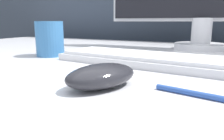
% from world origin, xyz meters
% --- Properties ---
extents(partition_panel, '(5.00, 0.03, 1.36)m').
position_xyz_m(partition_panel, '(0.00, 0.70, 0.68)').
color(partition_panel, '#333D4C').
rests_on(partition_panel, ground_plane).
extents(computer_mouse_near, '(0.11, 0.13, 0.04)m').
position_xyz_m(computer_mouse_near, '(0.03, -0.22, 0.79)').
color(computer_mouse_near, '#232328').
rests_on(computer_mouse_near, desk).
extents(keyboard, '(0.46, 0.18, 0.02)m').
position_xyz_m(keyboard, '(0.05, -0.01, 0.78)').
color(keyboard, silver).
rests_on(keyboard, desk).
extents(mug, '(0.08, 0.08, 0.10)m').
position_xyz_m(mug, '(-0.24, -0.01, 0.82)').
color(mug, teal).
rests_on(mug, desk).
extents(pen, '(0.15, 0.04, 0.01)m').
position_xyz_m(pen, '(0.19, -0.20, 0.77)').
color(pen, '#284C9E').
rests_on(pen, desk).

